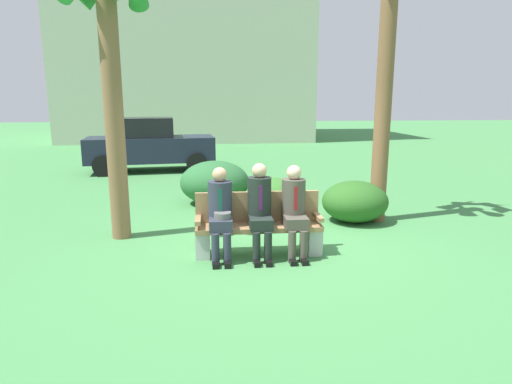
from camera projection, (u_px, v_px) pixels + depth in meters
name	position (u px, v px, depth m)	size (l,w,h in m)	color
ground_plane	(271.00, 247.00, 6.67)	(80.00, 80.00, 0.00)	#418246
park_bench	(258.00, 226.00, 6.32)	(1.82, 0.44, 0.90)	#99754C
seated_man_left	(220.00, 209.00, 6.08)	(0.34, 0.72, 1.30)	#2D3342
seated_man_middle	(260.00, 206.00, 6.14)	(0.34, 0.72, 1.34)	#1E2823
seated_man_right	(294.00, 206.00, 6.19)	(0.34, 0.72, 1.31)	#4C473D
palm_tree_tall	(107.00, 20.00, 6.46)	(1.47, 1.47, 4.56)	brown
shrub_near_bench	(215.00, 182.00, 9.39)	(1.49, 1.37, 0.93)	#2B6535
shrub_mid_lawn	(355.00, 201.00, 8.01)	(1.22, 1.12, 0.76)	#295C20
shrub_far_lawn	(273.00, 195.00, 8.76)	(1.10, 1.01, 0.69)	#346E2A
parked_car_near	(150.00, 145.00, 13.64)	(4.05, 2.07, 1.68)	#1E2338
building_backdrop	(188.00, 16.00, 24.99)	(13.98, 9.29, 13.87)	#ACB69D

